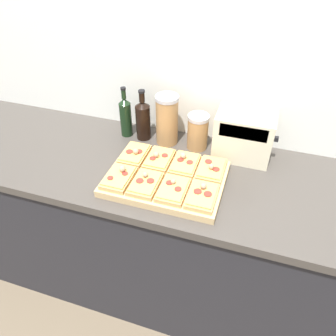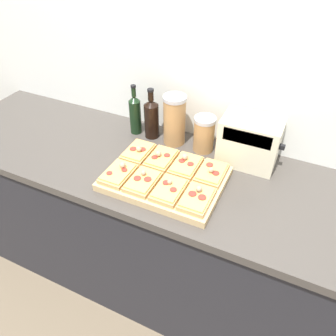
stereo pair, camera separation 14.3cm
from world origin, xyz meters
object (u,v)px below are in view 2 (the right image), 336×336
cutting_board (165,178)px  toaster_oven (250,141)px  grain_jar_tall (174,120)px  olive_oil_bottle (135,114)px  wine_bottle (152,118)px  grain_jar_short (204,134)px

cutting_board → toaster_oven: bearing=46.1°
grain_jar_tall → olive_oil_bottle: bearing=180.0°
cutting_board → grain_jar_tall: bearing=107.0°
grain_jar_tall → wine_bottle: bearing=180.0°
cutting_board → olive_oil_bottle: size_ratio=1.89×
olive_oil_bottle → toaster_oven: olive_oil_bottle is taller
olive_oil_bottle → toaster_oven: size_ratio=0.93×
olive_oil_bottle → grain_jar_short: olive_oil_bottle is taller
grain_jar_short → toaster_oven: bearing=-0.6°
olive_oil_bottle → wine_bottle: (0.10, 0.00, -0.00)m
olive_oil_bottle → grain_jar_short: 0.38m
grain_jar_tall → grain_jar_short: bearing=0.0°
cutting_board → grain_jar_short: grain_jar_short is taller
wine_bottle → grain_jar_short: 0.28m
cutting_board → wine_bottle: bearing=126.2°
cutting_board → olive_oil_bottle: 0.44m
olive_oil_bottle → wine_bottle: same height
cutting_board → toaster_oven: (0.29, 0.30, 0.10)m
wine_bottle → toaster_oven: (0.50, -0.00, 0.00)m
cutting_board → grain_jar_tall: size_ratio=1.97×
olive_oil_bottle → wine_bottle: 0.10m
grain_jar_tall → grain_jar_short: grain_jar_tall is taller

